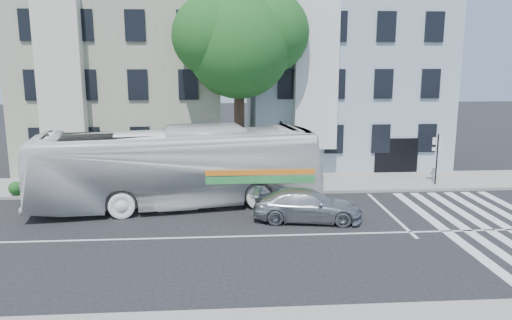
{
  "coord_description": "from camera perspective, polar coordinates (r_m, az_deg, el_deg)",
  "views": [
    {
      "loc": [
        -1.04,
        -18.51,
        6.83
      ],
      "look_at": [
        0.53,
        3.17,
        2.4
      ],
      "focal_mm": 35.0,
      "sensor_mm": 36.0,
      "label": 1
    }
  ],
  "objects": [
    {
      "name": "bus",
      "position": [
        23.53,
        -8.9,
        -0.81
      ],
      "size": [
        5.21,
        13.7,
        3.72
      ],
      "primitive_type": "imported",
      "rotation": [
        0.0,
        0.0,
        1.73
      ],
      "color": "white",
      "rests_on": "ground"
    },
    {
      "name": "traffic_signal",
      "position": [
        25.62,
        2.86,
        1.52
      ],
      "size": [
        0.39,
        0.51,
        3.7
      ],
      "rotation": [
        0.0,
        0.0,
        -0.18
      ],
      "color": "black",
      "rests_on": "ground"
    },
    {
      "name": "sidewalk_far",
      "position": [
        27.37,
        -1.83,
        -2.77
      ],
      "size": [
        80.0,
        4.0,
        0.15
      ],
      "primitive_type": "cube",
      "color": "gray",
      "rests_on": "ground"
    },
    {
      "name": "far_sign_pole",
      "position": [
        28.41,
        19.98,
        0.76
      ],
      "size": [
        0.49,
        0.22,
        2.74
      ],
      "rotation": [
        0.0,
        0.0,
        -0.26
      ],
      "color": "black",
      "rests_on": "sidewalk_far"
    },
    {
      "name": "sedan",
      "position": [
        21.51,
        5.88,
        -5.17
      ],
      "size": [
        2.57,
        4.87,
        1.34
      ],
      "primitive_type": "imported",
      "rotation": [
        0.0,
        0.0,
        1.42
      ],
      "color": "#A7A9AE",
      "rests_on": "ground"
    },
    {
      "name": "ground",
      "position": [
        19.76,
        -0.87,
        -8.71
      ],
      "size": [
        120.0,
        120.0,
        0.0
      ],
      "primitive_type": "plane",
      "color": "black",
      "rests_on": "ground"
    },
    {
      "name": "fire_hydrant",
      "position": [
        29.89,
        19.64,
        -1.4
      ],
      "size": [
        0.38,
        0.22,
        0.67
      ],
      "rotation": [
        0.0,
        0.0,
        -0.15
      ],
      "color": "beige",
      "rests_on": "sidewalk_far"
    },
    {
      "name": "building_right",
      "position": [
        34.48,
        9.48,
        9.15
      ],
      "size": [
        12.0,
        10.0,
        11.0
      ],
      "primitive_type": "cube",
      "color": "#9FB3BD",
      "rests_on": "ground"
    },
    {
      "name": "street_tree",
      "position": [
        27.28,
        -1.87,
        13.62
      ],
      "size": [
        7.3,
        5.9,
        11.1
      ],
      "color": "#2D2116",
      "rests_on": "ground"
    },
    {
      "name": "hedge",
      "position": [
        26.29,
        -17.12,
        -2.94
      ],
      "size": [
        8.53,
        1.3,
        0.7
      ],
      "primitive_type": null,
      "rotation": [
        0.0,
        0.0,
        0.05
      ],
      "color": "#21591C",
      "rests_on": "sidewalk_far"
    },
    {
      "name": "building_left",
      "position": [
        34.06,
        -14.38,
        8.93
      ],
      "size": [
        12.0,
        10.0,
        11.0
      ],
      "primitive_type": "cube",
      "color": "gray",
      "rests_on": "ground"
    }
  ]
}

